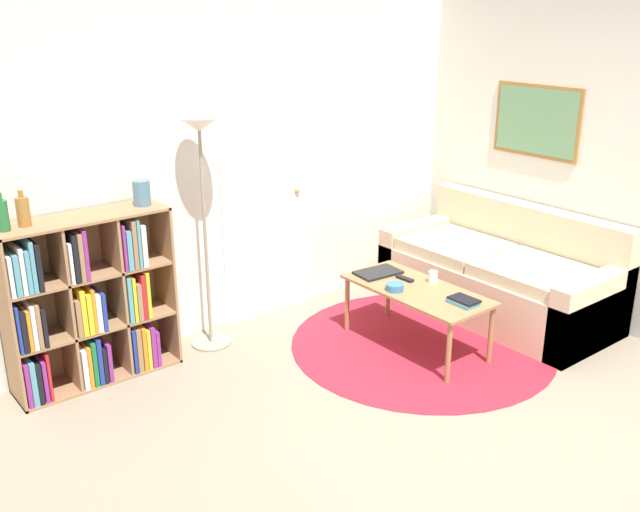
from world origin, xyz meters
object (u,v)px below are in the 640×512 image
at_px(cup, 433,277).
at_px(bottle_middle, 23,211).
at_px(laptop, 378,273).
at_px(bowl, 395,287).
at_px(bottle_left, 3,215).
at_px(couch, 502,277).
at_px(coffee_table, 417,294).
at_px(bookshelf, 86,305).
at_px(vase_on_shelf, 142,193).
at_px(floor_lamp, 201,164).

bearing_deg(cup, bottle_middle, 158.28).
relative_size(laptop, bowl, 2.76).
height_order(bowl, bottle_left, bottle_left).
bearing_deg(bottle_middle, bottle_left, -168.94).
bearing_deg(bowl, bottle_left, 158.37).
bearing_deg(couch, cup, -179.41).
bearing_deg(bottle_middle, cup, -21.72).
relative_size(coffee_table, laptop, 3.12).
height_order(couch, bottle_middle, bottle_middle).
bearing_deg(bookshelf, vase_on_shelf, 0.58).
xyz_separation_m(bookshelf, coffee_table, (2.04, -1.00, -0.13)).
relative_size(laptop, cup, 4.11).
bearing_deg(bottle_left, bookshelf, 1.51).
height_order(laptop, bottle_left, bottle_left).
distance_m(couch, bowl, 1.18).
height_order(floor_lamp, bowl, floor_lamp).
bearing_deg(floor_lamp, cup, -35.70).
bearing_deg(coffee_table, bowl, 154.74).
relative_size(couch, coffee_table, 1.68).
distance_m(couch, bottle_middle, 3.62).
xyz_separation_m(couch, laptop, (-1.03, 0.37, 0.18)).
bearing_deg(bowl, coffee_table, -25.26).
relative_size(bookshelf, coffee_table, 1.02).
bearing_deg(couch, bookshelf, 162.20).
height_order(bowl, bottle_middle, bottle_middle).
bearing_deg(coffee_table, bookshelf, 153.88).
bearing_deg(cup, coffee_table, -176.38).
bearing_deg(bowl, vase_on_shelf, 146.98).
height_order(cup, vase_on_shelf, vase_on_shelf).
distance_m(cup, bottle_middle, 2.80).
height_order(laptop, bottle_middle, bottle_middle).
bearing_deg(laptop, bottle_left, 166.22).
height_order(couch, coffee_table, couch).
bearing_deg(bottle_middle, coffee_table, -23.39).
xyz_separation_m(laptop, bottle_left, (-2.44, 0.60, 0.76)).
relative_size(coffee_table, vase_on_shelf, 6.58).
xyz_separation_m(coffee_table, cup, (0.17, 0.01, 0.09)).
height_order(bookshelf, cup, bookshelf).
distance_m(bookshelf, bottle_left, 0.81).
bearing_deg(cup, bowl, 169.38).
relative_size(coffee_table, bottle_left, 4.81).
xyz_separation_m(floor_lamp, cup, (1.33, -0.96, -0.86)).
height_order(couch, vase_on_shelf, vase_on_shelf).
bearing_deg(coffee_table, couch, 1.11).
distance_m(bookshelf, coffee_table, 2.27).
xyz_separation_m(bookshelf, floor_lamp, (0.88, -0.03, 0.82)).
height_order(coffee_table, laptop, laptop).
distance_m(laptop, bowl, 0.34).
height_order(bookshelf, vase_on_shelf, vase_on_shelf).
height_order(couch, bowl, couch).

